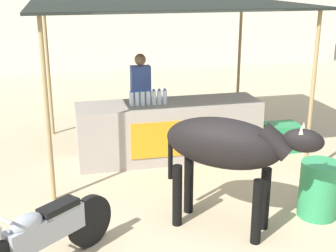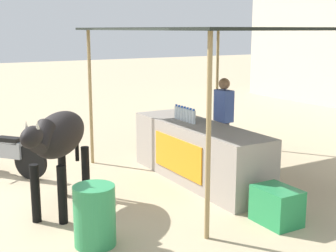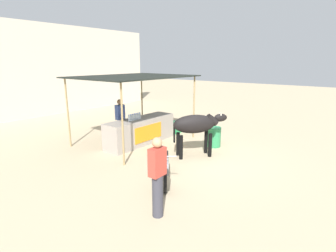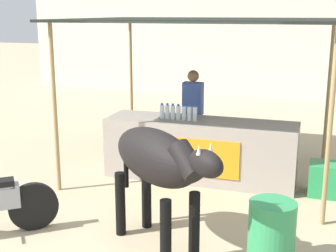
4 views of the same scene
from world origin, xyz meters
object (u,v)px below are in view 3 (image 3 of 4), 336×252
object	(u,v)px
cooler_box	(174,127)
cow	(196,125)
stall_counter	(141,131)
water_barrel	(214,137)
motorcycle_parked	(165,166)
vendor_behind_counter	(120,120)
passerby_on_street	(157,177)

from	to	relation	value
cooler_box	cow	size ratio (longest dim) A/B	0.36
stall_counter	water_barrel	size ratio (longest dim) A/B	4.14
water_barrel	motorcycle_parked	xyz separation A→B (m)	(-3.34, -0.42, 0.07)
vendor_behind_counter	water_barrel	size ratio (longest dim) A/B	2.28
cooler_box	passerby_on_street	distance (m)	6.38
vendor_behind_counter	cooler_box	distance (m)	2.53
water_barrel	passerby_on_street	world-z (taller)	passerby_on_street
stall_counter	passerby_on_street	xyz separation A→B (m)	(-3.28, -3.67, 0.37)
passerby_on_street	cooler_box	bearing A→B (deg)	34.18
motorcycle_parked	passerby_on_street	size ratio (longest dim) A/B	0.87
vendor_behind_counter	motorcycle_parked	xyz separation A→B (m)	(-1.64, -3.54, -0.42)
cow	motorcycle_parked	xyz separation A→B (m)	(-2.09, -0.40, -0.60)
cow	water_barrel	bearing A→B (deg)	0.50
motorcycle_parked	cow	bearing A→B (deg)	10.94
cooler_box	cow	bearing A→B (deg)	-129.04
stall_counter	cow	bearing A→B (deg)	-86.91
cow	cooler_box	bearing A→B (deg)	50.96
vendor_behind_counter	passerby_on_street	size ratio (longest dim) A/B	1.00
cow	motorcycle_parked	world-z (taller)	cow
vendor_behind_counter	cooler_box	world-z (taller)	vendor_behind_counter
motorcycle_parked	passerby_on_street	distance (m)	1.64
cooler_box	cow	xyz separation A→B (m)	(-1.85, -2.28, 0.79)
cooler_box	vendor_behind_counter	bearing A→B (deg)	159.78
stall_counter	cooler_box	xyz separation A→B (m)	(1.98, -0.10, -0.24)
cooler_box	water_barrel	size ratio (longest dim) A/B	0.83
cow	passerby_on_street	xyz separation A→B (m)	(-3.41, -1.29, -0.18)
vendor_behind_counter	water_barrel	world-z (taller)	vendor_behind_counter
passerby_on_street	vendor_behind_counter	bearing A→B (deg)	56.29
stall_counter	cow	xyz separation A→B (m)	(0.13, -2.38, 0.55)
stall_counter	cooler_box	size ratio (longest dim) A/B	5.00
motorcycle_parked	passerby_on_street	world-z (taller)	passerby_on_street
water_barrel	motorcycle_parked	size ratio (longest dim) A/B	0.50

